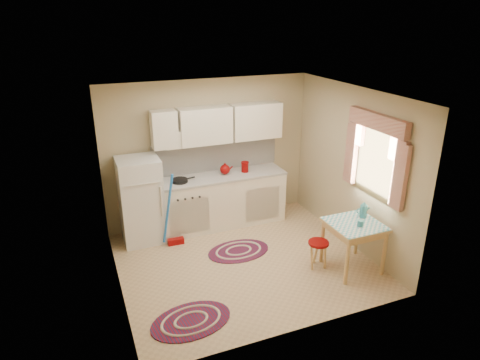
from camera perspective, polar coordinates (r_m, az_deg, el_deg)
name	(u,v)px	position (r m, az deg, el deg)	size (l,w,h in m)	color
room_shell	(248,155)	(6.11, 1.09, 3.37)	(3.64, 3.60, 2.52)	tan
fridge	(141,201)	(6.99, -13.08, -2.68)	(0.65, 0.60, 1.40)	white
broom	(174,210)	(6.79, -8.80, -4.04)	(0.28, 0.12, 1.20)	blue
base_cabinets	(220,201)	(7.42, -2.69, -2.84)	(2.25, 0.60, 0.88)	white
countertop	(219,176)	(7.25, -2.75, 0.48)	(2.27, 0.62, 0.04)	#B3AFAA
frying_pan	(180,181)	(7.00, -8.03, -0.08)	(0.26, 0.26, 0.05)	black
red_kettle	(225,169)	(7.24, -2.01, 1.43)	(0.19, 0.17, 0.19)	#7C0404
red_canister	(245,167)	(7.37, 0.65, 1.69)	(0.12, 0.12, 0.16)	#7C0404
table	(352,246)	(6.42, 14.77, -8.51)	(0.72, 0.72, 0.72)	tan
stool	(318,254)	(6.40, 10.32, -9.75)	(0.30, 0.30, 0.42)	#7C0404
coffee_pot	(364,210)	(6.41, 16.15, -3.82)	(0.13, 0.11, 0.25)	teal
mug	(360,223)	(6.17, 15.75, -5.60)	(0.08, 0.08, 0.10)	teal
rug_center	(239,251)	(6.78, -0.19, -9.44)	(0.99, 0.66, 0.02)	maroon
rug_left	(191,321)	(5.48, -6.54, -18.15)	(1.01, 0.67, 0.02)	maroon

